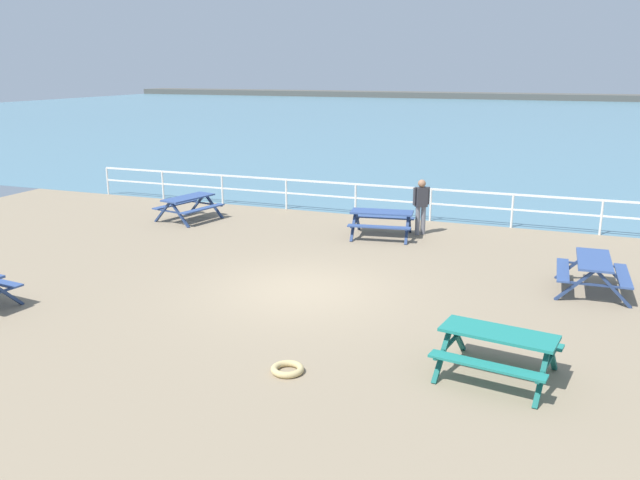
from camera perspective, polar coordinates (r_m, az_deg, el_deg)
The scene contains 10 objects.
ground_plane at distance 14.70m, azimuth -1.52°, elevation -4.74°, with size 30.00×24.00×0.20m, color gray.
sea_band at distance 65.92m, azimuth 16.60°, elevation 10.09°, with size 142.00×90.00×0.01m, color teal.
distant_shoreline at distance 108.77m, azimuth 18.60°, elevation 11.60°, with size 142.00×6.00×1.80m, color #4C4C47.
seaward_railing at distance 21.60m, azimuth 6.37°, elevation 3.94°, with size 23.07×0.07×1.08m.
picnic_table_near_left at distance 10.88m, azimuth 15.35°, elevation -8.70°, with size 2.01×1.78×0.80m.
picnic_table_mid_centre at distance 21.61m, azimuth -11.46°, elevation 3.24°, with size 1.87×2.09×0.80m.
picnic_table_far_left at distance 19.13m, azimuth 5.44°, elevation 1.97°, with size 2.00×1.77×0.80m.
picnic_table_far_right at distance 15.55m, azimuth 22.85°, elevation -2.20°, with size 1.58×1.84×0.80m.
visitor at distance 19.49m, azimuth 8.86°, elevation 3.20°, with size 0.44×0.38×1.66m.
rope_coil at distance 10.87m, azimuth -2.88°, elevation -11.25°, with size 0.55×0.55×0.11m, color tan.
Camera 1 is at (5.33, -12.78, 4.84)m, focal length 36.48 mm.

